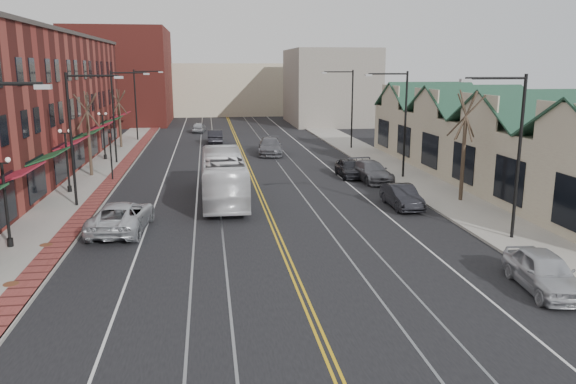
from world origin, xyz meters
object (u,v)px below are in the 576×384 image
object	(u,v)px
parked_car_a	(544,271)
parked_car_c	(371,171)
transit_bus	(223,176)
parked_car_d	(349,168)
parked_car_b	(402,196)
parked_suv	(122,216)

from	to	relation	value
parked_car_a	parked_car_c	distance (m)	21.52
transit_bus	parked_car_a	size ratio (longest dim) A/B	2.50
parked_car_c	parked_car_d	xyz separation A→B (m)	(-1.24, 1.77, -0.04)
parked_car_b	parked_car_d	size ratio (longest dim) A/B	1.02
parked_suv	parked_car_a	bearing A→B (deg)	153.92
transit_bus	parked_car_c	xyz separation A→B (m)	(11.20, 4.68, -0.82)
parked_suv	parked_car_d	bearing A→B (deg)	-135.28
parked_car_a	parked_car_d	xyz separation A→B (m)	(-1.80, 23.28, -0.05)
parked_car_b	parked_car_d	bearing A→B (deg)	93.98
parked_car_a	parked_car_c	xyz separation A→B (m)	(-0.56, 21.51, -0.02)
parked_car_d	parked_car_a	bearing A→B (deg)	-85.48
parked_car_a	parked_car_d	world-z (taller)	parked_car_a
transit_bus	parked_car_d	world-z (taller)	transit_bus
parked_car_a	parked_car_c	bearing A→B (deg)	97.99
parked_car_a	parked_car_d	bearing A→B (deg)	100.91
parked_car_d	parked_car_c	bearing A→B (deg)	-54.93
parked_suv	parked_car_c	bearing A→B (deg)	-141.45
parked_car_a	parked_car_b	distance (m)	13.35
parked_car_b	parked_car_d	world-z (taller)	parked_car_d
parked_car_a	parked_car_b	xyz separation A→B (m)	(-1.02, 13.31, -0.06)
transit_bus	parked_car_a	world-z (taller)	transit_bus
transit_bus	parked_car_d	xyz separation A→B (m)	(9.96, 6.44, -0.86)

